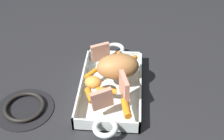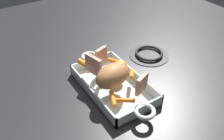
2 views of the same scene
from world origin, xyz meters
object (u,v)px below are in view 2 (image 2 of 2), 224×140
Objects in this scene: baby_carrot_short at (84,64)px; baby_carrot_center_left at (107,69)px; baby_carrot_southwest at (114,61)px; roast_slice_thin at (142,84)px; pork_roast at (112,76)px; roast_slice_outer at (101,56)px; stove_burner_rear at (149,54)px; baby_carrot_long at (113,98)px; roast_slice_thick at (93,65)px; baby_carrot_northwest at (132,74)px; roasting_dish at (113,85)px; baby_carrot_center_right at (125,100)px; potato_golden_large at (120,66)px.

baby_carrot_center_left is (-0.07, -0.07, -0.00)m from baby_carrot_short.
roast_slice_thin is at bearing 176.13° from baby_carrot_southwest.
pork_roast is 2.13× the size of roast_slice_outer.
pork_roast is 0.34m from stove_burner_rear.
pork_roast is at bearing -31.95° from baby_carrot_long.
roast_slice_thick is at bearing -6.37° from baby_carrot_long.
baby_carrot_short is at bearing 9.36° from roast_slice_thick.
baby_carrot_short is (0.16, 0.04, -0.03)m from pork_roast.
roast_slice_outer reaches higher than baby_carrot_northwest.
roast_slice_thin is (-0.12, -0.05, 0.07)m from roasting_dish.
roast_slice_outer is 0.16m from baby_carrot_northwest.
baby_carrot_southwest is at bearing -24.21° from baby_carrot_center_right.
roast_slice_outer is 0.94× the size of baby_carrot_center_right.
pork_roast is 2.11× the size of baby_carrot_long.
baby_carrot_center_right is 1.28× the size of potato_golden_large.
roast_slice_thin is at bearing -80.78° from baby_carrot_center_right.
baby_carrot_center_right is at bearing 172.17° from pork_roast.
roast_slice_thin is 1.21× the size of potato_golden_large.
pork_roast reaches higher than baby_carrot_center_left.
roasting_dish is 0.14m from roast_slice_thin.
baby_carrot_center_right is at bearing 99.22° from roast_slice_thin.
roast_slice_thin is 0.33m from stove_burner_rear.
pork_roast is 2.86× the size of baby_carrot_northwest.
roast_slice_thick is at bearing 96.86° from baby_carrot_southwest.
baby_carrot_northwest is at bearing -174.40° from baby_carrot_southwest.
pork_roast is at bearing 91.63° from baby_carrot_northwest.
baby_carrot_short is 1.04× the size of baby_carrot_long.
baby_carrot_short is 0.15m from potato_golden_large.
roast_slice_thin is at bearing 176.62° from potato_golden_large.
baby_carrot_short is at bearing 85.50° from stove_burner_rear.
baby_carrot_center_right is at bearing 134.27° from baby_carrot_northwest.
roasting_dish is 0.14m from baby_carrot_center_right.
pork_roast is 0.15m from roast_slice_outer.
roast_slice_thick is at bearing 26.82° from roast_slice_thin.
baby_carrot_center_left reaches higher than stove_burner_rear.
pork_roast reaches higher than baby_carrot_center_right.
baby_carrot_center_right is at bearing 168.20° from roast_slice_outer.
roast_slice_thick is 1.13× the size of baby_carrot_center_right.
roast_slice_thin is 0.95× the size of baby_carrot_center_right.
roast_slice_outer is 1.00× the size of roast_slice_thin.
baby_carrot_long is 0.40m from stove_burner_rear.
pork_roast is at bearing 128.36° from potato_golden_large.
pork_roast is at bearing 143.78° from baby_carrot_southwest.
roast_slice_outer and roast_slice_thin have the same top height.
baby_carrot_northwest is (-0.10, -0.12, -0.03)m from roast_slice_thick.
roasting_dish is 9.32× the size of baby_carrot_northwest.
roasting_dish is at bearing 111.03° from stove_burner_rear.
baby_carrot_short is at bearing -2.25° from baby_carrot_long.
baby_carrot_southwest is at bearing -35.41° from roasting_dish.
pork_roast is 0.09m from baby_carrot_long.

